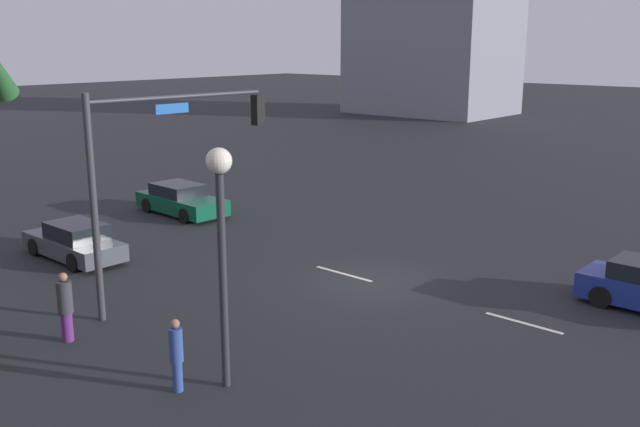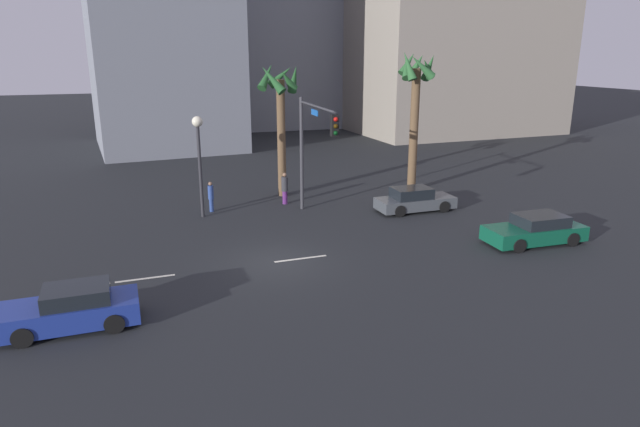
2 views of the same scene
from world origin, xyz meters
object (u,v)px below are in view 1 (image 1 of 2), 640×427
at_px(traffic_signal, 159,158).
at_px(pedestrian_1, 176,353).
at_px(car_1, 75,242).
at_px(car_0, 181,200).
at_px(pedestrian_0, 65,306).
at_px(streetlamp, 221,220).

bearing_deg(traffic_signal, pedestrian_1, 145.67).
relative_size(car_1, pedestrian_1, 2.60).
bearing_deg(car_1, traffic_signal, 175.97).
xyz_separation_m(car_0, car_1, (-2.60, 6.70, -0.01)).
distance_m(car_1, pedestrian_0, 7.47).
xyz_separation_m(car_0, traffic_signal, (-8.47, 7.11, 3.67)).
relative_size(streetlamp, pedestrian_1, 3.19).
xyz_separation_m(streetlamp, pedestrian_1, (0.61, 0.88, -2.94)).
relative_size(car_1, traffic_signal, 0.71).
distance_m(car_0, pedestrian_0, 13.88).
relative_size(car_0, car_1, 1.07).
distance_m(car_1, streetlamp, 12.07).
bearing_deg(car_1, pedestrian_1, 160.92).
distance_m(car_1, traffic_signal, 6.94).
relative_size(car_0, traffic_signal, 0.75).
relative_size(car_0, streetlamp, 0.87).
distance_m(traffic_signal, pedestrian_0, 4.84).
height_order(car_0, traffic_signal, traffic_signal).
bearing_deg(pedestrian_0, traffic_signal, -81.97).
bearing_deg(car_1, pedestrian_0, 148.56).
height_order(traffic_signal, streetlamp, traffic_signal).
bearing_deg(pedestrian_1, traffic_signal, -34.33).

